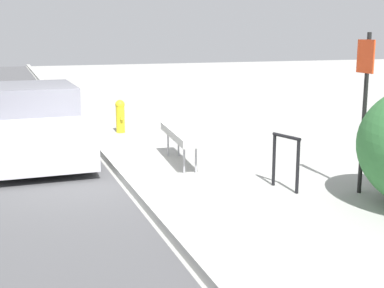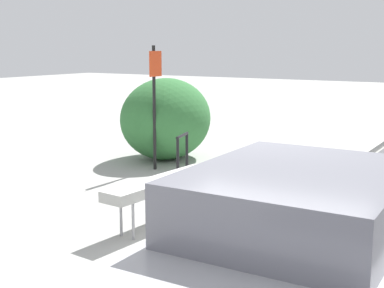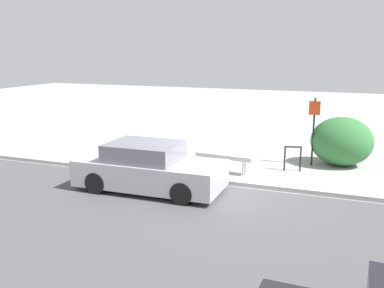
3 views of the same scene
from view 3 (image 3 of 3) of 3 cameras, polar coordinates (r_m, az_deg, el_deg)
ground_plane at (r=12.67m, az=3.88°, el=-5.29°), size 60.00×60.00×0.00m
road_strip at (r=8.26m, az=-7.21°, el=-15.49°), size 60.00×10.00×0.01m
curb at (r=12.65m, az=3.89°, el=-5.01°), size 60.00×0.20×0.13m
bench at (r=13.66m, az=4.38°, el=-1.65°), size 1.90×0.54×0.61m
bike_rack at (r=14.18m, az=13.28°, el=-1.56°), size 0.55×0.19×0.83m
sign_post at (r=14.86m, az=15.92°, el=2.40°), size 0.36×0.08×2.30m
fire_hydrant at (r=14.66m, az=-8.76°, el=-1.29°), size 0.36×0.22×0.77m
shrub_hedge at (r=15.28m, az=19.33°, el=0.32°), size 2.05×1.74×1.66m
parked_car_near at (r=11.99m, az=-5.78°, el=-3.26°), size 4.10×1.80×1.34m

